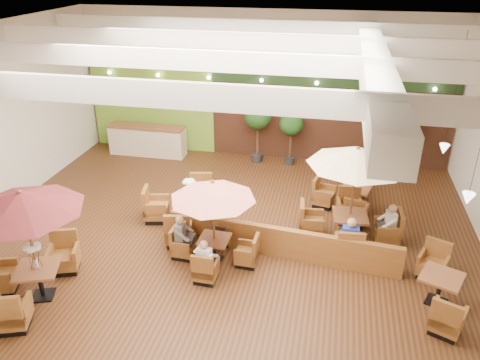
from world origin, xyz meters
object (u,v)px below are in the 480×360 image
(table_3, at_px, (181,209))
(topiary_0, at_px, (258,118))
(table_5, at_px, (345,198))
(diner_3, at_px, (350,235))
(booth_divider, at_px, (280,242))
(diner_4, at_px, (389,221))
(service_counter, at_px, (148,140))
(table_4, at_px, (439,290))
(table_2, at_px, (355,179))
(topiary_1, at_px, (291,126))
(diner_2, at_px, (182,232))
(diner_0, at_px, (205,256))
(table_0, at_px, (24,223))
(table_1, at_px, (213,206))
(diner_1, at_px, (222,219))
(topiary_2, at_px, (403,129))

(table_3, relative_size, topiary_0, 1.27)
(table_5, xyz_separation_m, diner_3, (0.10, -2.86, 0.43))
(booth_divider, bearing_deg, diner_4, 28.66)
(table_3, relative_size, diner_4, 3.82)
(service_counter, xyz_separation_m, table_4, (9.80, -6.94, -0.22))
(table_2, bearing_deg, table_4, -53.79)
(table_4, height_order, topiary_1, topiary_1)
(diner_2, relative_size, diner_4, 0.99)
(table_5, height_order, diner_0, diner_0)
(topiary_0, bearing_deg, table_2, -54.94)
(table_2, relative_size, topiary_1, 1.37)
(table_2, bearing_deg, table_3, 175.65)
(diner_3, bearing_deg, booth_divider, -175.54)
(table_4, height_order, topiary_0, topiary_0)
(table_4, height_order, table_5, same)
(booth_divider, height_order, table_4, table_4)
(service_counter, distance_m, diner_4, 10.00)
(booth_divider, bearing_deg, service_counter, 141.69)
(booth_divider, bearing_deg, table_2, 39.60)
(table_5, xyz_separation_m, diner_2, (-4.13, -3.55, 0.39))
(diner_3, bearing_deg, table_5, 91.90)
(table_0, distance_m, diner_3, 7.68)
(table_1, height_order, table_5, table_1)
(service_counter, xyz_separation_m, table_2, (7.79, -4.70, 1.31))
(table_3, xyz_separation_m, diner_1, (1.43, -0.76, 0.28))
(topiary_2, bearing_deg, diner_0, -124.33)
(table_4, height_order, diner_3, diner_3)
(table_0, distance_m, table_3, 4.66)
(table_1, distance_m, diner_2, 1.21)
(topiary_1, distance_m, diner_1, 5.93)
(service_counter, bearing_deg, topiary_2, 1.21)
(topiary_2, bearing_deg, diner_1, -131.49)
(table_3, relative_size, table_5, 1.11)
(diner_3, height_order, diner_4, diner_3)
(topiary_2, height_order, diner_4, topiary_2)
(diner_1, bearing_deg, diner_0, 97.71)
(table_4, relative_size, diner_0, 3.82)
(topiary_2, relative_size, diner_2, 2.98)
(table_1, xyz_separation_m, topiary_0, (-0.05, 6.61, 0.11))
(table_1, xyz_separation_m, table_2, (3.38, 1.71, 0.29))
(table_5, xyz_separation_m, topiary_1, (-2.08, 3.06, 1.17))
(topiary_1, bearing_deg, booth_divider, -85.88)
(table_0, xyz_separation_m, diner_4, (8.04, 3.92, -1.24))
(table_1, distance_m, table_5, 4.99)
(topiary_1, xyz_separation_m, diner_0, (-1.20, -7.46, -0.80))
(diner_3, bearing_deg, diner_4, 44.85)
(table_1, height_order, diner_4, table_1)
(table_5, relative_size, diner_2, 3.47)
(table_1, relative_size, table_3, 0.79)
(booth_divider, xyz_separation_m, table_5, (1.65, 3.00, -0.07))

